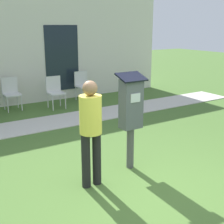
% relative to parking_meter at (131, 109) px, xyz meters
% --- Properties ---
extents(ground_plane, '(40.00, 40.00, 0.00)m').
position_rel_parking_meter_xyz_m(ground_plane, '(-0.29, -0.78, -1.02)').
color(ground_plane, '#476B2D').
extents(sidewalk, '(12.00, 1.10, 0.02)m').
position_rel_parking_meter_xyz_m(sidewalk, '(-0.29, 3.04, -1.01)').
color(sidewalk, beige).
rests_on(sidewalk, ground).
extents(building_facade, '(10.00, 0.26, 3.20)m').
position_rel_parking_meter_xyz_m(building_facade, '(-0.29, 5.34, 0.58)').
color(building_facade, silver).
rests_on(building_facade, ground).
extents(parking_meter, '(0.44, 0.31, 1.59)m').
position_rel_parking_meter_xyz_m(parking_meter, '(0.00, 0.00, 0.00)').
color(parking_meter, '#4C4C4C').
rests_on(parking_meter, ground).
extents(person_standing, '(0.32, 0.32, 1.58)m').
position_rel_parking_meter_xyz_m(person_standing, '(-0.83, -0.18, -0.09)').
color(person_standing, black).
rests_on(person_standing, ground).
extents(outdoor_chair_left, '(0.44, 0.44, 0.90)m').
position_rel_parking_meter_xyz_m(outdoor_chair_left, '(-0.65, 4.80, -0.49)').
color(outdoor_chair_left, silver).
rests_on(outdoor_chair_left, ground).
extents(outdoor_chair_middle, '(0.44, 0.44, 0.90)m').
position_rel_parking_meter_xyz_m(outdoor_chair_middle, '(0.46, 4.34, -0.49)').
color(outdoor_chair_middle, silver).
rests_on(outdoor_chair_middle, ground).
extents(outdoor_chair_right, '(0.44, 0.44, 0.90)m').
position_rel_parking_meter_xyz_m(outdoor_chair_right, '(1.57, 4.79, -0.49)').
color(outdoor_chair_right, silver).
rests_on(outdoor_chair_right, ground).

